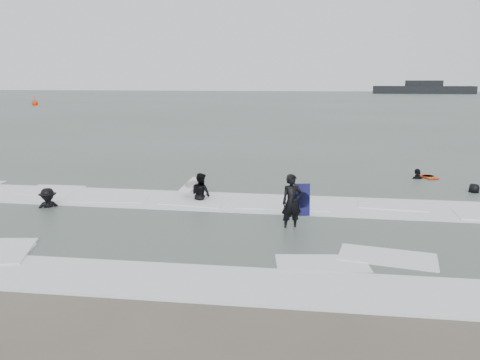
# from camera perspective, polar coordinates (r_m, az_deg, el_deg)

# --- Properties ---
(ground) EXTENTS (320.00, 320.00, 0.00)m
(ground) POSITION_cam_1_polar(r_m,az_deg,el_deg) (10.90, -4.04, -11.22)
(ground) COLOR brown
(ground) RESTS_ON ground
(sea) EXTENTS (320.00, 320.00, 0.00)m
(sea) POSITION_cam_1_polar(r_m,az_deg,el_deg) (89.88, 7.32, 9.41)
(sea) COLOR #47544C
(sea) RESTS_ON ground
(surfer_centre) EXTENTS (0.72, 0.61, 1.68)m
(surfer_centre) POSITION_cam_1_polar(r_m,az_deg,el_deg) (13.89, 6.25, -6.03)
(surfer_centre) COLOR black
(surfer_centre) RESTS_ON ground
(surfer_wading) EXTENTS (0.99, 0.94, 1.61)m
(surfer_wading) POSITION_cam_1_polar(r_m,az_deg,el_deg) (16.94, -4.77, -2.63)
(surfer_wading) COLOR black
(surfer_wading) RESTS_ON ground
(surfer_breaker) EXTENTS (1.18, 1.07, 1.59)m
(surfer_breaker) POSITION_cam_1_polar(r_m,az_deg,el_deg) (17.18, -22.29, -3.32)
(surfer_breaker) COLOR black
(surfer_breaker) RESTS_ON ground
(surfer_right_near) EXTENTS (1.04, 0.72, 1.64)m
(surfer_right_near) POSITION_cam_1_polar(r_m,az_deg,el_deg) (21.95, 20.80, 0.03)
(surfer_right_near) COLOR black
(surfer_right_near) RESTS_ON ground
(surfer_right_far) EXTENTS (0.85, 0.90, 1.55)m
(surfer_right_far) POSITION_cam_1_polar(r_m,az_deg,el_deg) (20.15, 26.60, -1.51)
(surfer_right_far) COLOR black
(surfer_right_far) RESTS_ON ground
(surf_foam) EXTENTS (30.03, 9.06, 0.09)m
(surf_foam) POSITION_cam_1_polar(r_m,az_deg,el_deg) (14.30, -0.79, -5.25)
(surf_foam) COLOR white
(surf_foam) RESTS_ON ground
(bodyboards) EXTENTS (10.23, 8.47, 1.25)m
(bodyboards) POSITION_cam_1_polar(r_m,az_deg,el_deg) (17.42, 9.26, -0.65)
(bodyboards) COLOR #0D0E3F
(bodyboards) RESTS_ON ground
(buoy) EXTENTS (1.00, 1.00, 1.65)m
(buoy) POSITION_cam_1_polar(r_m,az_deg,el_deg) (85.56, -23.74, 8.59)
(buoy) COLOR red
(buoy) RESTS_ON ground
(vessel_horizon) EXTENTS (28.29, 5.05, 3.84)m
(vessel_horizon) POSITION_cam_1_polar(r_m,az_deg,el_deg) (149.82, 21.46, 10.29)
(vessel_horizon) COLOR black
(vessel_horizon) RESTS_ON ground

